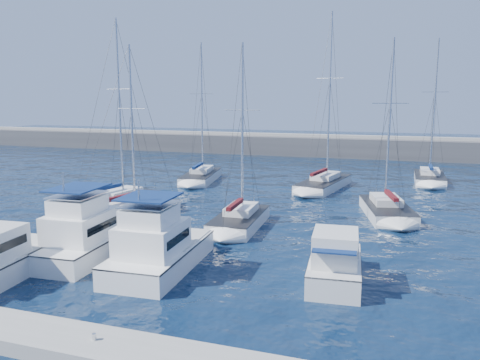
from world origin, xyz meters
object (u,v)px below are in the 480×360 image
(motor_yacht_port_inner, at_px, (89,237))
(sailboat_mid_c, at_px, (240,220))
(motor_yacht_port_outer, at_px, (1,262))
(motor_yacht_stbd_inner, at_px, (158,250))
(sailboat_back_a, at_px, (201,176))
(sailboat_back_b, at_px, (324,183))
(sailboat_back_c, at_px, (429,178))
(motor_yacht_stbd_outer, at_px, (335,265))
(sailboat_mid_d, at_px, (387,210))
(sailboat_mid_a, at_px, (117,202))
(sailboat_mid_b, at_px, (127,214))

(motor_yacht_port_inner, xyz_separation_m, sailboat_mid_c, (6.59, 8.62, -0.61))
(motor_yacht_port_outer, xyz_separation_m, motor_yacht_stbd_inner, (7.08, 3.65, 0.19))
(sailboat_back_a, height_order, sailboat_back_b, sailboat_back_b)
(motor_yacht_stbd_inner, bearing_deg, sailboat_mid_c, 78.20)
(motor_yacht_stbd_inner, height_order, sailboat_back_c, sailboat_back_c)
(motor_yacht_port_outer, bearing_deg, sailboat_back_c, 53.15)
(sailboat_back_a, distance_m, sailboat_back_b, 13.83)
(motor_yacht_stbd_outer, bearing_deg, sailboat_mid_c, 128.42)
(motor_yacht_port_outer, xyz_separation_m, sailboat_back_a, (-1.56, 30.11, -0.41))
(motor_yacht_port_inner, bearing_deg, sailboat_mid_d, 39.37)
(sailboat_back_b, relative_size, sailboat_back_c, 1.14)
(motor_yacht_port_inner, relative_size, sailboat_mid_c, 0.66)
(sailboat_back_c, bearing_deg, motor_yacht_port_outer, -120.85)
(sailboat_mid_a, relative_size, sailboat_mid_d, 1.13)
(motor_yacht_port_outer, height_order, sailboat_mid_d, sailboat_mid_d)
(motor_yacht_port_outer, xyz_separation_m, sailboat_mid_c, (8.60, 13.24, -0.42))
(motor_yacht_port_outer, distance_m, sailboat_mid_a, 16.05)
(sailboat_mid_d, bearing_deg, sailboat_back_a, 140.61)
(sailboat_mid_c, height_order, sailboat_back_c, sailboat_back_c)
(sailboat_back_c, bearing_deg, motor_yacht_stbd_outer, -100.48)
(motor_yacht_stbd_inner, bearing_deg, sailboat_mid_b, 126.94)
(sailboat_back_c, bearing_deg, sailboat_back_b, -145.82)
(motor_yacht_stbd_inner, xyz_separation_m, sailboat_back_c, (15.80, 33.23, -0.59))
(motor_yacht_stbd_outer, distance_m, sailboat_mid_d, 15.18)
(motor_yacht_stbd_inner, relative_size, sailboat_back_b, 0.44)
(motor_yacht_stbd_outer, xyz_separation_m, sailboat_back_a, (-17.96, 25.21, -0.41))
(sailboat_mid_b, bearing_deg, sailboat_back_b, 67.25)
(motor_yacht_stbd_outer, bearing_deg, sailboat_mid_d, 76.80)
(sailboat_mid_c, distance_m, sailboat_back_a, 19.68)
(sailboat_mid_a, xyz_separation_m, sailboat_back_a, (1.67, 14.39, -0.01))
(motor_yacht_port_inner, relative_size, sailboat_back_a, 0.57)
(motor_yacht_port_inner, xyz_separation_m, sailboat_back_b, (10.26, 25.31, -0.59))
(motor_yacht_port_outer, relative_size, motor_yacht_stbd_outer, 1.30)
(sailboat_mid_a, xyz_separation_m, sailboat_mid_d, (21.89, 4.18, -0.02))
(sailboat_mid_a, distance_m, sailboat_mid_c, 12.08)
(motor_yacht_stbd_outer, relative_size, sailboat_mid_a, 0.36)
(motor_yacht_stbd_outer, bearing_deg, sailboat_back_b, 94.71)
(sailboat_mid_c, xyz_separation_m, sailboat_back_c, (14.29, 23.63, 0.02))
(sailboat_mid_c, xyz_separation_m, sailboat_mid_d, (10.06, 6.66, -0.00))
(motor_yacht_port_outer, xyz_separation_m, sailboat_mid_a, (-3.23, 15.72, -0.41))
(sailboat_back_b, bearing_deg, sailboat_mid_d, -46.69)
(motor_yacht_port_outer, xyz_separation_m, motor_yacht_port_inner, (2.01, 4.62, 0.19))
(sailboat_back_b, bearing_deg, sailboat_mid_b, -114.39)
(motor_yacht_port_outer, relative_size, motor_yacht_port_inner, 0.85)
(sailboat_mid_d, relative_size, sailboat_back_c, 0.89)
(motor_yacht_stbd_outer, bearing_deg, sailboat_mid_b, 151.14)
(motor_yacht_stbd_inner, relative_size, motor_yacht_stbd_outer, 1.36)
(motor_yacht_port_inner, xyz_separation_m, sailboat_mid_a, (-5.23, 11.09, -0.60))
(sailboat_mid_c, height_order, sailboat_back_a, sailboat_back_a)
(sailboat_mid_a, xyz_separation_m, sailboat_mid_b, (3.08, -3.38, -0.04))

